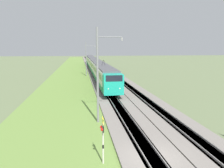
{
  "coord_description": "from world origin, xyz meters",
  "views": [
    {
      "loc": [
        -13.15,
        4.64,
        7.54
      ],
      "look_at": [
        18.17,
        0.0,
        2.3
      ],
      "focal_mm": 35.0,
      "sensor_mm": 36.0,
      "label": 1
    }
  ],
  "objects_px": {
    "catenary_mast_mid": "(86,59)",
    "catenary_mast_near": "(98,75)",
    "crossing_signal_near": "(103,136)",
    "passenger_train": "(94,64)"
  },
  "relations": [
    {
      "from": "catenary_mast_mid",
      "to": "catenary_mast_near",
      "type": "bearing_deg",
      "value": 180.0
    },
    {
      "from": "crossing_signal_near",
      "to": "catenary_mast_mid",
      "type": "relative_size",
      "value": 0.36
    },
    {
      "from": "passenger_train",
      "to": "crossing_signal_near",
      "type": "bearing_deg",
      "value": -3.32
    },
    {
      "from": "passenger_train",
      "to": "catenary_mast_mid",
      "type": "distance_m",
      "value": 11.86
    },
    {
      "from": "passenger_train",
      "to": "crossing_signal_near",
      "type": "distance_m",
      "value": 56.82
    },
    {
      "from": "passenger_train",
      "to": "catenary_mast_near",
      "type": "bearing_deg",
      "value": -3.39
    },
    {
      "from": "passenger_train",
      "to": "catenary_mast_near",
      "type": "height_order",
      "value": "catenary_mast_near"
    },
    {
      "from": "crossing_signal_near",
      "to": "catenary_mast_mid",
      "type": "height_order",
      "value": "catenary_mast_mid"
    },
    {
      "from": "passenger_train",
      "to": "catenary_mast_near",
      "type": "relative_size",
      "value": 8.49
    },
    {
      "from": "catenary_mast_near",
      "to": "catenary_mast_mid",
      "type": "height_order",
      "value": "catenary_mast_near"
    }
  ]
}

